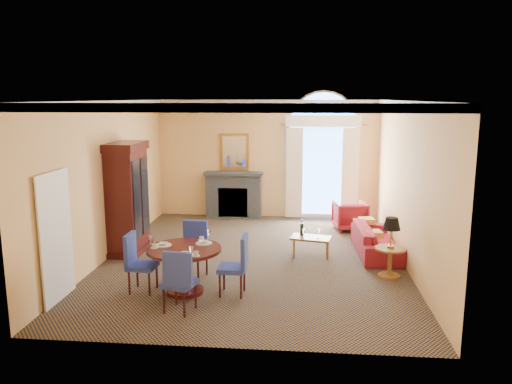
# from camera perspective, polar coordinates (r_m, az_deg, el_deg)

# --- Properties ---
(ground) EXTENTS (7.50, 7.50, 0.00)m
(ground) POSITION_cam_1_polar(r_m,az_deg,el_deg) (10.36, -0.26, -7.60)
(ground) COLOR black
(ground) RESTS_ON ground
(room_envelope) EXTENTS (6.04, 7.52, 3.45)m
(room_envelope) POSITION_cam_1_polar(r_m,az_deg,el_deg) (10.53, -0.05, 6.66)
(room_envelope) COLOR #FBC678
(room_envelope) RESTS_ON ground
(armoire) EXTENTS (0.67, 1.20, 2.35)m
(armoire) POSITION_cam_1_polar(r_m,az_deg,el_deg) (10.90, -14.52, -0.86)
(armoire) COLOR black
(armoire) RESTS_ON ground
(dining_table) EXTENTS (1.26, 1.26, 0.99)m
(dining_table) POSITION_cam_1_polar(r_m,az_deg,el_deg) (8.53, -8.19, -7.70)
(dining_table) COLOR black
(dining_table) RESTS_ON ground
(dining_chair_north) EXTENTS (0.55, 0.55, 1.02)m
(dining_chair_north) POSITION_cam_1_polar(r_m,az_deg,el_deg) (9.34, -7.05, -6.02)
(dining_chair_north) COLOR navy
(dining_chair_north) RESTS_ON ground
(dining_chair_south) EXTENTS (0.56, 0.56, 1.02)m
(dining_chair_south) POSITION_cam_1_polar(r_m,az_deg,el_deg) (7.75, -8.84, -9.65)
(dining_chair_south) COLOR navy
(dining_chair_south) RESTS_ON ground
(dining_chair_east) EXTENTS (0.48, 0.47, 1.02)m
(dining_chair_east) POSITION_cam_1_polar(r_m,az_deg,el_deg) (8.39, -2.07, -7.92)
(dining_chair_east) COLOR navy
(dining_chair_east) RESTS_ON ground
(dining_chair_west) EXTENTS (0.48, 0.48, 1.02)m
(dining_chair_west) POSITION_cam_1_polar(r_m,az_deg,el_deg) (8.75, -13.49, -7.41)
(dining_chair_west) COLOR navy
(dining_chair_west) RESTS_ON ground
(sofa) EXTENTS (0.87, 2.05, 0.59)m
(sofa) POSITION_cam_1_polar(r_m,az_deg,el_deg) (10.90, 13.57, -5.35)
(sofa) COLOR maroon
(sofa) RESTS_ON ground
(armchair) EXTENTS (0.88, 0.90, 0.72)m
(armchair) POSITION_cam_1_polar(r_m,az_deg,el_deg) (12.68, 10.67, -2.67)
(armchair) COLOR maroon
(armchair) RESTS_ON ground
(coffee_table) EXTENTS (0.89, 0.61, 0.76)m
(coffee_table) POSITION_cam_1_polar(r_m,az_deg,el_deg) (10.45, 6.21, -5.23)
(coffee_table) COLOR olive
(coffee_table) RESTS_ON ground
(side_table) EXTENTS (0.56, 0.56, 1.10)m
(side_table) POSITION_cam_1_polar(r_m,az_deg,el_deg) (9.47, 15.16, -5.34)
(side_table) COLOR olive
(side_table) RESTS_ON ground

